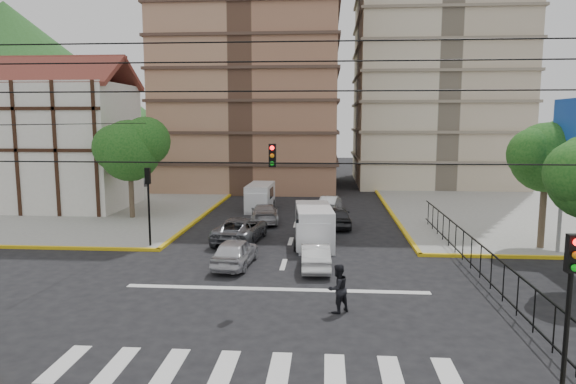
# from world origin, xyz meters

# --- Properties ---
(ground) EXTENTS (160.00, 160.00, 0.00)m
(ground) POSITION_xyz_m (0.00, 0.00, 0.00)
(ground) COLOR black
(ground) RESTS_ON ground
(sidewalk_nw) EXTENTS (26.00, 26.00, 0.15)m
(sidewalk_nw) POSITION_xyz_m (-20.00, 20.00, 0.07)
(sidewalk_nw) COLOR gray
(sidewalk_nw) RESTS_ON ground
(sidewalk_ne) EXTENTS (26.00, 26.00, 0.15)m
(sidewalk_ne) POSITION_xyz_m (20.00, 20.00, 0.07)
(sidewalk_ne) COLOR gray
(sidewalk_ne) RESTS_ON ground
(crosswalk_stripes) EXTENTS (12.00, 2.40, 0.01)m
(crosswalk_stripes) POSITION_xyz_m (0.00, -6.00, 0.01)
(crosswalk_stripes) COLOR silver
(crosswalk_stripes) RESTS_ON ground
(stop_line) EXTENTS (13.00, 0.40, 0.01)m
(stop_line) POSITION_xyz_m (0.00, 1.20, 0.01)
(stop_line) COLOR silver
(stop_line) RESTS_ON ground
(tudor_building) EXTENTS (10.80, 8.05, 12.23)m
(tudor_building) POSITION_xyz_m (-19.00, 20.00, 5.25)
(tudor_building) COLOR silver
(tudor_building) RESTS_ON ground
(distant_hill) EXTENTS (70.00, 70.00, 28.00)m
(distant_hill) POSITION_xyz_m (-55.00, 70.00, 14.00)
(distant_hill) COLOR #25511B
(distant_hill) RESTS_ON ground
(park_fence) EXTENTS (0.10, 22.50, 1.66)m
(park_fence) POSITION_xyz_m (9.00, 4.50, 0.00)
(park_fence) COLOR black
(park_fence) RESTS_ON ground
(tree_park_c) EXTENTS (4.65, 3.80, 7.25)m
(tree_park_c) POSITION_xyz_m (14.09, 9.01, 5.34)
(tree_park_c) COLOR #473828
(tree_park_c) RESTS_ON ground
(tree_tudor) EXTENTS (5.39, 4.40, 7.43)m
(tree_tudor) POSITION_xyz_m (-11.90, 16.01, 5.22)
(tree_tudor) COLOR #473828
(tree_tudor) RESTS_ON ground
(traffic_light_se) EXTENTS (0.28, 0.22, 4.40)m
(traffic_light_se) POSITION_xyz_m (7.80, -7.80, 3.11)
(traffic_light_se) COLOR black
(traffic_light_se) RESTS_ON ground
(traffic_light_nw) EXTENTS (0.28, 0.22, 4.40)m
(traffic_light_nw) POSITION_xyz_m (-7.80, 7.80, 3.11)
(traffic_light_nw) COLOR black
(traffic_light_nw) RESTS_ON ground
(traffic_light_hanging) EXTENTS (18.00, 9.12, 0.92)m
(traffic_light_hanging) POSITION_xyz_m (0.00, -2.04, 5.90)
(traffic_light_hanging) COLOR black
(traffic_light_hanging) RESTS_ON ground
(van_right_lane) EXTENTS (2.41, 5.14, 2.24)m
(van_right_lane) POSITION_xyz_m (1.40, 8.96, 1.09)
(van_right_lane) COLOR silver
(van_right_lane) RESTS_ON ground
(van_left_lane) EXTENTS (1.99, 4.71, 2.10)m
(van_left_lane) POSITION_xyz_m (-3.21, 20.37, 1.02)
(van_left_lane) COLOR silver
(van_left_lane) RESTS_ON ground
(car_silver_front_left) EXTENTS (1.99, 4.27, 1.41)m
(car_silver_front_left) POSITION_xyz_m (-2.36, 4.57, 0.71)
(car_silver_front_left) COLOR silver
(car_silver_front_left) RESTS_ON ground
(car_white_front_right) EXTENTS (1.58, 3.96, 1.28)m
(car_white_front_right) POSITION_xyz_m (1.59, 4.36, 0.64)
(car_white_front_right) COLOR silver
(car_white_front_right) RESTS_ON ground
(car_grey_mid_left) EXTENTS (2.99, 5.51, 1.47)m
(car_grey_mid_left) POSITION_xyz_m (-2.98, 9.78, 0.73)
(car_grey_mid_left) COLOR #5A5C62
(car_grey_mid_left) RESTS_ON ground
(car_silver_rear_left) EXTENTS (2.45, 4.86, 1.35)m
(car_silver_rear_left) POSITION_xyz_m (-2.23, 15.51, 0.68)
(car_silver_rear_left) COLOR #ADAEB2
(car_silver_rear_left) RESTS_ON ground
(car_darkgrey_mid_right) EXTENTS (1.95, 4.36, 1.46)m
(car_darkgrey_mid_right) POSITION_xyz_m (2.85, 14.31, 0.73)
(car_darkgrey_mid_right) COLOR #28282A
(car_darkgrey_mid_right) RESTS_ON ground
(car_white_rear_right) EXTENTS (1.93, 3.91, 1.23)m
(car_white_rear_right) POSITION_xyz_m (2.40, 20.59, 0.62)
(car_white_rear_right) COLOR silver
(car_white_rear_right) RESTS_ON ground
(pedestrian_crosswalk) EXTENTS (1.14, 1.11, 1.85)m
(pedestrian_crosswalk) POSITION_xyz_m (2.56, -1.25, 0.93)
(pedestrian_crosswalk) COLOR black
(pedestrian_crosswalk) RESTS_ON ground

